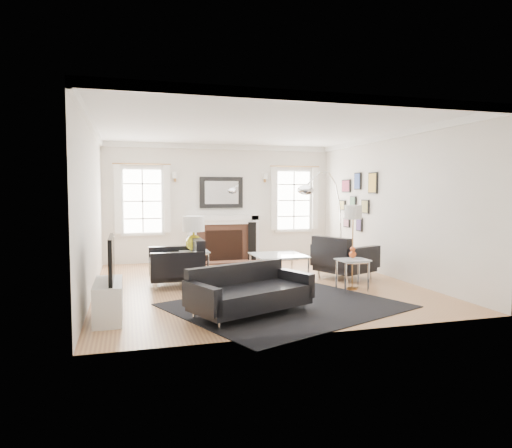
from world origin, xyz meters
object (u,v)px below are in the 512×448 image
object	(u,v)px
gourd_lamp	(194,231)
armchair_left	(179,264)
armchair_right	(342,259)
sofa	(248,293)
arc_floor_lamp	(325,217)
fireplace	(223,239)
coffee_table	(278,256)

from	to	relation	value
gourd_lamp	armchair_left	bearing A→B (deg)	-142.33
armchair_right	gourd_lamp	distance (m)	2.88
sofa	armchair_right	size ratio (longest dim) A/B	1.45
arc_floor_lamp	armchair_left	bearing A→B (deg)	-175.83
armchair_right	arc_floor_lamp	size ratio (longest dim) A/B	0.59
fireplace	arc_floor_lamp	bearing A→B (deg)	-56.15
armchair_left	armchair_right	bearing A→B (deg)	-3.50
sofa	gourd_lamp	distance (m)	2.54
fireplace	gourd_lamp	world-z (taller)	gourd_lamp
arc_floor_lamp	sofa	bearing A→B (deg)	-132.54
sofa	fireplace	bearing A→B (deg)	82.41
armchair_left	gourd_lamp	bearing A→B (deg)	37.67
armchair_right	gourd_lamp	xyz separation A→B (m)	(-2.80, 0.42, 0.57)
sofa	arc_floor_lamp	bearing A→B (deg)	47.46
arc_floor_lamp	armchair_right	bearing A→B (deg)	-63.77
fireplace	sofa	size ratio (longest dim) A/B	0.92
sofa	gourd_lamp	world-z (taller)	gourd_lamp
fireplace	gourd_lamp	xyz separation A→B (m)	(-1.03, -2.33, 0.41)
sofa	armchair_right	world-z (taller)	armchair_right
coffee_table	armchair_right	bearing A→B (deg)	-25.62
fireplace	gourd_lamp	bearing A→B (deg)	-113.75
armchair_right	arc_floor_lamp	xyz separation A→B (m)	(-0.20, 0.40, 0.78)
armchair_left	arc_floor_lamp	world-z (taller)	arc_floor_lamp
coffee_table	gourd_lamp	world-z (taller)	gourd_lamp
coffee_table	arc_floor_lamp	size ratio (longest dim) A/B	0.46
armchair_right	sofa	bearing A→B (deg)	-140.18
fireplace	sofa	xyz separation A→B (m)	(-0.63, -4.75, -0.24)
gourd_lamp	fireplace	bearing A→B (deg)	66.25
armchair_left	coffee_table	xyz separation A→B (m)	(1.97, 0.35, 0.02)
fireplace	armchair_right	world-z (taller)	fireplace
gourd_lamp	armchair_right	bearing A→B (deg)	-8.48
sofa	coffee_table	distance (m)	2.85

